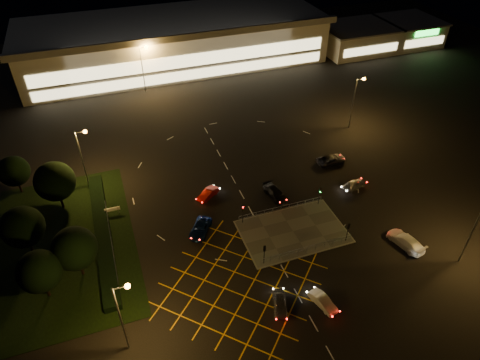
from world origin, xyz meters
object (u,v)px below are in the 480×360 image
object	(u,v)px
signal_sw	(264,251)
signal_se	(348,228)
car_right_silver	(354,184)
car_circ_red	(208,194)
signal_ne	(320,192)
car_near_silver	(280,303)
car_approach_white	(406,241)
signal_nw	(243,211)
car_queue_white	(323,302)
car_left_blue	(200,228)
car_east_grey	(331,160)
car_far_dkgrey	(275,193)

from	to	relation	value
signal_sw	signal_se	world-z (taller)	same
car_right_silver	car_circ_red	bearing A→B (deg)	64.70
signal_sw	signal_ne	bearing A→B (deg)	-146.35
car_near_silver	car_right_silver	distance (m)	25.74
car_right_silver	car_circ_red	world-z (taller)	car_right_silver
signal_se	car_approach_white	xyz separation A→B (m)	(7.12, -3.31, -1.58)
car_near_silver	signal_nw	bearing A→B (deg)	105.54
car_queue_white	car_left_blue	size ratio (longest dim) A/B	0.80
car_queue_white	car_east_grey	xyz separation A→B (m)	(14.93, 24.90, 0.07)
car_near_silver	car_far_dkgrey	world-z (taller)	car_far_dkgrey
car_near_silver	car_right_silver	xyz separation A→B (m)	(19.86, 16.38, 0.01)
car_far_dkgrey	car_left_blue	bearing A→B (deg)	-174.85
signal_sw	car_approach_white	distance (m)	19.47
car_queue_white	car_east_grey	bearing A→B (deg)	43.06
signal_se	car_far_dkgrey	world-z (taller)	signal_se
signal_sw	car_queue_white	bearing A→B (deg)	116.86
signal_ne	car_right_silver	world-z (taller)	signal_ne
signal_sw	car_left_blue	size ratio (longest dim) A/B	0.66
signal_nw	car_queue_white	xyz separation A→B (m)	(4.12, -16.11, -1.74)
signal_ne	car_near_silver	bearing A→B (deg)	-130.90
signal_nw	car_approach_white	size ratio (longest dim) A/B	0.58
signal_sw	signal_se	distance (m)	12.00
car_circ_red	signal_nw	bearing A→B (deg)	-10.84
car_approach_white	car_left_blue	bearing A→B (deg)	-37.78
signal_nw	car_left_blue	bearing A→B (deg)	177.37
signal_ne	car_far_dkgrey	world-z (taller)	signal_ne
signal_sw	car_near_silver	bearing A→B (deg)	83.77
signal_se	car_queue_white	xyz separation A→B (m)	(-7.88, -8.13, -1.74)
car_far_dkgrey	signal_ne	bearing A→B (deg)	-45.51
signal_se	car_near_silver	distance (m)	14.49
signal_nw	car_east_grey	distance (m)	21.04
signal_ne	car_near_silver	world-z (taller)	signal_ne
signal_sw	car_left_blue	xyz separation A→B (m)	(-6.15, 8.27, -1.70)
signal_nw	car_right_silver	xyz separation A→B (m)	(19.13, 1.68, -1.68)
car_left_blue	car_circ_red	size ratio (longest dim) A/B	1.22
signal_sw	signal_ne	size ratio (longest dim) A/B	1.00
car_far_dkgrey	car_approach_white	xyz separation A→B (m)	(12.47, -15.09, 0.08)
signal_nw	car_left_blue	world-z (taller)	signal_nw
car_queue_white	car_circ_red	distance (m)	24.33
signal_nw	signal_ne	xyz separation A→B (m)	(12.00, 0.00, 0.00)
signal_sw	car_left_blue	bearing A→B (deg)	-53.34
signal_ne	car_right_silver	bearing A→B (deg)	13.27
car_east_grey	signal_ne	bearing A→B (deg)	138.94
car_approach_white	signal_sw	bearing A→B (deg)	-22.99
car_near_silver	car_approach_white	xyz separation A→B (m)	(19.85, 3.40, 0.11)
car_near_silver	car_queue_white	distance (m)	5.05
car_left_blue	car_queue_white	bearing A→B (deg)	-24.36
car_left_blue	car_near_silver	bearing A→B (deg)	-36.53
signal_nw	car_far_dkgrey	distance (m)	7.83
car_left_blue	car_approach_white	size ratio (longest dim) A/B	0.88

